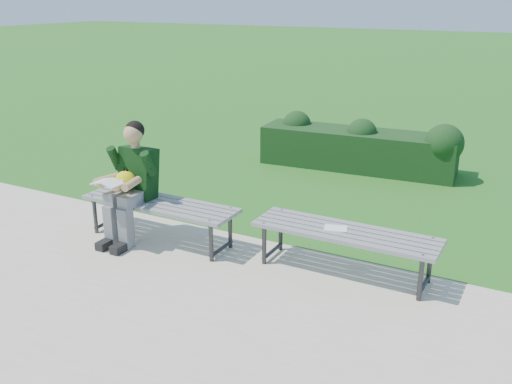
{
  "coord_description": "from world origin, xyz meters",
  "views": [
    {
      "loc": [
        2.72,
        -5.18,
        2.62
      ],
      "look_at": [
        0.1,
        -0.29,
        0.69
      ],
      "focal_mm": 40.0,
      "sensor_mm": 36.0,
      "label": 1
    }
  ],
  "objects_px": {
    "hedge": "(362,147)",
    "bench_right": "(345,236)",
    "seated_boy": "(131,179)",
    "paper_sheet": "(336,228)",
    "bench_left": "(160,207)"
  },
  "relations": [
    {
      "from": "bench_left",
      "to": "bench_right",
      "type": "height_order",
      "value": "same"
    },
    {
      "from": "bench_left",
      "to": "bench_right",
      "type": "distance_m",
      "value": 2.07
    },
    {
      "from": "bench_left",
      "to": "hedge",
      "type": "bearing_deg",
      "value": 74.05
    },
    {
      "from": "bench_right",
      "to": "paper_sheet",
      "type": "xyz_separation_m",
      "value": [
        -0.1,
        0.0,
        0.06
      ]
    },
    {
      "from": "bench_left",
      "to": "seated_boy",
      "type": "distance_m",
      "value": 0.43
    },
    {
      "from": "hedge",
      "to": "bench_left",
      "type": "relative_size",
      "value": 1.74
    },
    {
      "from": "seated_boy",
      "to": "paper_sheet",
      "type": "bearing_deg",
      "value": 7.47
    },
    {
      "from": "seated_boy",
      "to": "paper_sheet",
      "type": "height_order",
      "value": "seated_boy"
    },
    {
      "from": "hedge",
      "to": "paper_sheet",
      "type": "xyz_separation_m",
      "value": [
        0.89,
        -3.54,
        0.11
      ]
    },
    {
      "from": "bench_right",
      "to": "paper_sheet",
      "type": "height_order",
      "value": "bench_right"
    },
    {
      "from": "bench_left",
      "to": "bench_right",
      "type": "xyz_separation_m",
      "value": [
        2.06,
        0.2,
        0.0
      ]
    },
    {
      "from": "seated_boy",
      "to": "paper_sheet",
      "type": "relative_size",
      "value": 5.15
    },
    {
      "from": "hedge",
      "to": "bench_right",
      "type": "bearing_deg",
      "value": -74.39
    },
    {
      "from": "seated_boy",
      "to": "paper_sheet",
      "type": "distance_m",
      "value": 2.29
    },
    {
      "from": "bench_left",
      "to": "bench_right",
      "type": "relative_size",
      "value": 1.0
    }
  ]
}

